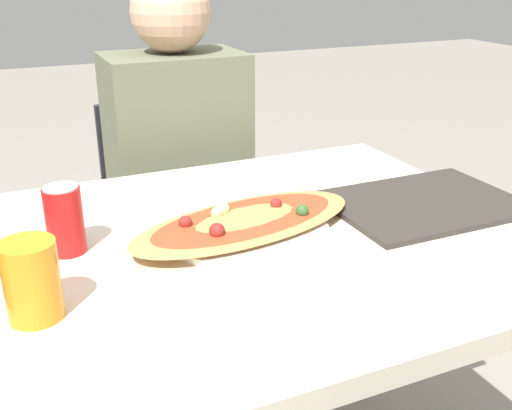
# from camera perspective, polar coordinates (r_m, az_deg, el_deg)

# --- Properties ---
(dining_table) EXTENTS (1.02, 0.87, 0.76)m
(dining_table) POSITION_cam_1_polar(r_m,az_deg,el_deg) (1.19, 0.84, -6.40)
(dining_table) COLOR beige
(dining_table) RESTS_ON ground_plane
(chair_far_seated) EXTENTS (0.40, 0.40, 0.84)m
(chair_far_seated) POSITION_cam_1_polar(r_m,az_deg,el_deg) (1.93, -7.93, -1.22)
(chair_far_seated) COLOR black
(chair_far_seated) RESTS_ON ground_plane
(person_seated) EXTENTS (0.38, 0.27, 1.23)m
(person_seated) POSITION_cam_1_polar(r_m,az_deg,el_deg) (1.75, -7.33, 4.67)
(person_seated) COLOR #2D2D38
(person_seated) RESTS_ON ground_plane
(pizza_main) EXTENTS (0.51, 0.32, 0.05)m
(pizza_main) POSITION_cam_1_polar(r_m,az_deg,el_deg) (1.15, -1.04, -1.81)
(pizza_main) COLOR white
(pizza_main) RESTS_ON dining_table
(soda_can) EXTENTS (0.07, 0.07, 0.12)m
(soda_can) POSITION_cam_1_polar(r_m,az_deg,el_deg) (1.11, -17.77, -1.35)
(soda_can) COLOR red
(soda_can) RESTS_ON dining_table
(drink_glass) EXTENTS (0.08, 0.08, 0.12)m
(drink_glass) POSITION_cam_1_polar(r_m,az_deg,el_deg) (0.93, -20.57, -6.75)
(drink_glass) COLOR orange
(drink_glass) RESTS_ON dining_table
(serving_tray) EXTENTS (0.40, 0.29, 0.01)m
(serving_tray) POSITION_cam_1_polar(r_m,az_deg,el_deg) (1.33, 15.71, 0.19)
(serving_tray) COLOR #332D28
(serving_tray) RESTS_ON dining_table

